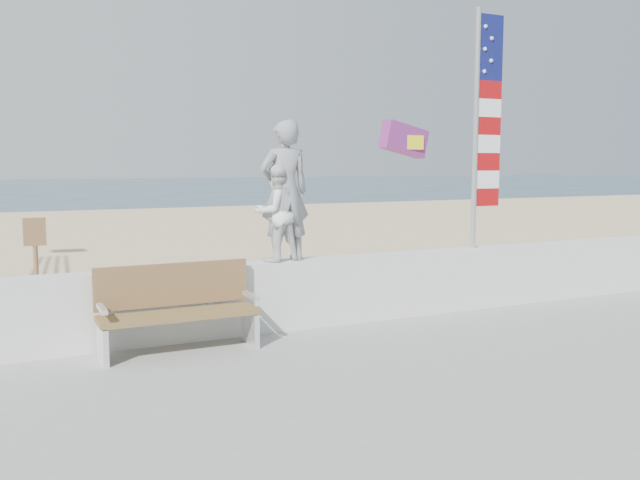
{
  "coord_description": "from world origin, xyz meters",
  "views": [
    {
      "loc": [
        -3.6,
        -6.06,
        2.33
      ],
      "look_at": [
        0.2,
        1.8,
        1.35
      ],
      "focal_mm": 38.0,
      "sensor_mm": 36.0,
      "label": 1
    }
  ],
  "objects_px": {
    "flag": "(483,119)",
    "child": "(276,213)",
    "adult": "(285,191)",
    "bench": "(177,307)"
  },
  "relations": [
    {
      "from": "child",
      "to": "bench",
      "type": "distance_m",
      "value": 1.81
    },
    {
      "from": "adult",
      "to": "bench",
      "type": "height_order",
      "value": "adult"
    },
    {
      "from": "adult",
      "to": "child",
      "type": "distance_m",
      "value": 0.3
    },
    {
      "from": "child",
      "to": "adult",
      "type": "bearing_deg",
      "value": 167.84
    },
    {
      "from": "adult",
      "to": "child",
      "type": "xyz_separation_m",
      "value": [
        -0.12,
        0.0,
        -0.28
      ]
    },
    {
      "from": "child",
      "to": "flag",
      "type": "distance_m",
      "value": 3.54
    },
    {
      "from": "child",
      "to": "flag",
      "type": "height_order",
      "value": "flag"
    },
    {
      "from": "flag",
      "to": "child",
      "type": "bearing_deg",
      "value": 180.0
    },
    {
      "from": "bench",
      "to": "flag",
      "type": "bearing_deg",
      "value": 5.49
    },
    {
      "from": "bench",
      "to": "flag",
      "type": "relative_size",
      "value": 0.51
    }
  ]
}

